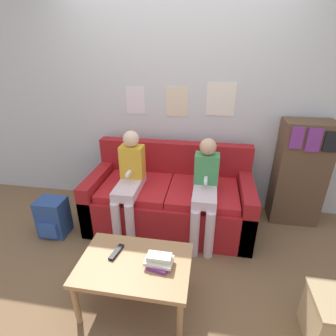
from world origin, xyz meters
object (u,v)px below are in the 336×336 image
object	(u,v)px
couch	(170,200)
bookshelf	(299,173)
person_right	(205,188)
person_left	(129,180)
tv_remote	(116,252)
coffee_table	(135,267)
backpack	(53,217)

from	to	relation	value
couch	bookshelf	distance (m)	1.46
person_right	person_left	bearing A→B (deg)	179.60
couch	tv_remote	xyz separation A→B (m)	(-0.26, -1.01, 0.12)
coffee_table	backpack	xyz separation A→B (m)	(-1.10, 0.67, -0.16)
person_right	coffee_table	bearing A→B (deg)	-118.62
bookshelf	person_left	bearing A→B (deg)	-164.07
couch	coffee_table	size ratio (longest dim) A/B	2.12
coffee_table	person_left	xyz separation A→B (m)	(-0.29, 0.88, 0.26)
person_left	person_right	bearing A→B (deg)	-0.40
coffee_table	tv_remote	xyz separation A→B (m)	(-0.16, 0.07, 0.06)
backpack	tv_remote	bearing A→B (deg)	-32.71
person_right	tv_remote	xyz separation A→B (m)	(-0.64, -0.80, -0.18)
person_right	backpack	world-z (taller)	person_right
person_right	backpack	xyz separation A→B (m)	(-1.58, -0.20, -0.40)
couch	person_right	distance (m)	0.53
person_left	tv_remote	bearing A→B (deg)	-80.81
couch	person_left	xyz separation A→B (m)	(-0.39, -0.20, 0.32)
couch	person_left	size ratio (longest dim) A/B	1.60
coffee_table	person_left	bearing A→B (deg)	108.50
person_right	bookshelf	xyz separation A→B (m)	(1.01, 0.51, -0.01)
coffee_table	couch	bearing A→B (deg)	84.98
couch	person_right	world-z (taller)	person_right
coffee_table	person_right	bearing A→B (deg)	61.38
tv_remote	bookshelf	distance (m)	2.12
coffee_table	backpack	distance (m)	1.30
person_right	tv_remote	world-z (taller)	person_right
couch	tv_remote	world-z (taller)	couch
coffee_table	tv_remote	size ratio (longest dim) A/B	4.75
coffee_table	tv_remote	bearing A→B (deg)	156.51
tv_remote	person_left	bearing A→B (deg)	110.76
coffee_table	person_left	world-z (taller)	person_left
couch	coffee_table	bearing A→B (deg)	-95.02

